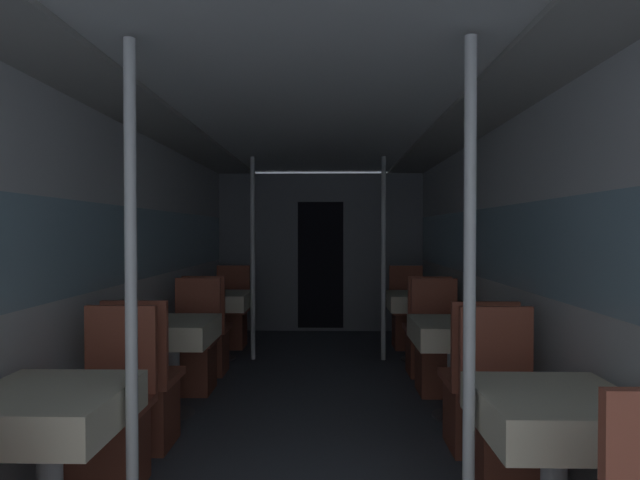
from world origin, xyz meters
The scene contains 24 objects.
wall_left centered at (-1.46, 2.70, 1.13)m, with size 0.05×8.20×2.21m.
wall_right centered at (1.46, 2.70, 1.13)m, with size 0.05×8.20×2.21m.
ceiling_panel centered at (0.00, 2.70, 2.26)m, with size 2.92×8.20×0.07m.
bulkhead_far centered at (0.00, 5.85, 1.10)m, with size 2.87×0.09×2.21m.
dining_table_left_0 centered at (-1.07, 0.91, 0.61)m, with size 0.62×0.62×0.73m.
chair_left_far_0 centered at (-1.07, 1.48, 0.30)m, with size 0.41×0.41×0.98m.
support_pole_left_0 centered at (-0.71, 0.91, 1.11)m, with size 0.05×0.05×2.21m.
dining_table_left_1 centered at (-1.07, 2.58, 0.61)m, with size 0.62×0.62×0.73m.
chair_left_near_1 centered at (-1.07, 2.00, 0.30)m, with size 0.41×0.41×0.98m.
chair_left_far_1 centered at (-1.07, 3.15, 0.30)m, with size 0.41×0.41×0.98m.
dining_table_left_2 centered at (-1.07, 4.24, 0.61)m, with size 0.62×0.62×0.73m.
chair_left_near_2 centered at (-1.07, 3.67, 0.30)m, with size 0.41×0.41×0.98m.
chair_left_far_2 centered at (-1.07, 4.82, 0.30)m, with size 0.41×0.41×0.98m.
support_pole_left_2 centered at (-0.71, 4.24, 1.11)m, with size 0.05×0.05×2.21m.
dining_table_right_0 centered at (1.07, 0.91, 0.61)m, with size 0.62×0.62×0.73m.
chair_right_far_0 centered at (1.07, 1.48, 0.30)m, with size 0.41×0.41×0.98m.
support_pole_right_0 centered at (0.71, 0.91, 1.11)m, with size 0.05×0.05×2.21m.
dining_table_right_1 centered at (1.07, 2.58, 0.61)m, with size 0.62×0.62×0.73m.
chair_right_near_1 centered at (1.07, 2.00, 0.30)m, with size 0.41×0.41×0.98m.
chair_right_far_1 centered at (1.07, 3.15, 0.30)m, with size 0.41×0.41×0.98m.
dining_table_right_2 centered at (1.07, 4.24, 0.61)m, with size 0.62×0.62×0.73m.
chair_right_near_2 centered at (1.07, 3.67, 0.30)m, with size 0.41×0.41×0.98m.
chair_right_far_2 centered at (1.07, 4.82, 0.30)m, with size 0.41×0.41×0.98m.
support_pole_right_2 centered at (0.71, 4.24, 1.11)m, with size 0.05×0.05×2.21m.
Camera 1 is at (0.13, -1.19, 1.40)m, focal length 28.00 mm.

